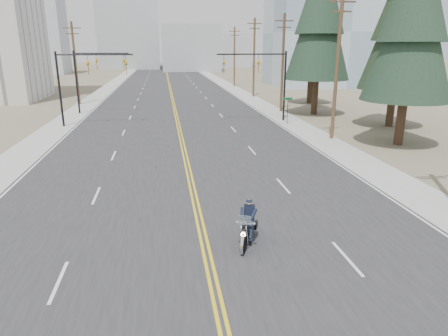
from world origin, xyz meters
The scene contains 24 objects.
road centered at (0.00, 70.00, 0.01)m, with size 20.00×200.00×0.01m, color #303033.
sidewalk_left centered at (-11.50, 70.00, 0.01)m, with size 3.00×200.00×0.01m, color #A5A5A0.
sidewalk_right centered at (11.50, 70.00, 0.01)m, with size 3.00×200.00×0.01m, color #A5A5A0.
traffic_mast_left centered at (-8.98, 32.00, 4.94)m, with size 7.10×0.26×7.00m.
traffic_mast_right centered at (8.98, 32.00, 4.94)m, with size 7.10×0.26×7.00m.
traffic_mast_far centered at (-9.31, 40.00, 4.87)m, with size 6.10×0.26×7.00m.
street_sign centered at (10.80, 30.00, 1.80)m, with size 0.90×0.06×2.62m.
utility_pole_b centered at (12.50, 23.00, 5.98)m, with size 2.20×0.30×11.50m.
utility_pole_c centered at (12.50, 38.00, 5.73)m, with size 2.20×0.30×11.00m.
utility_pole_d centered at (12.50, 53.00, 5.98)m, with size 2.20×0.30×11.50m.
utility_pole_e centered at (12.50, 70.00, 5.73)m, with size 2.20×0.30×11.00m.
utility_pole_left centered at (-12.50, 48.00, 5.48)m, with size 2.20×0.30×10.50m.
glass_building centered at (32.00, 70.00, 10.00)m, with size 24.00×16.00×20.00m, color #9EB5CC.
haze_bldg_a centered at (-35.00, 115.00, 11.00)m, with size 14.00×12.00×22.00m, color #B7BCC6.
haze_bldg_b centered at (8.00, 125.00, 7.00)m, with size 18.00×14.00×14.00m, color #ADB2B7.
haze_bldg_c centered at (40.00, 110.00, 9.00)m, with size 16.00×12.00×18.00m, color #B7BCC6.
haze_bldg_d centered at (-12.00, 140.00, 13.00)m, with size 20.00×15.00×26.00m, color #ADB2B7.
haze_bldg_e centered at (25.00, 150.00, 6.00)m, with size 14.00×14.00×12.00m, color #B7BCC6.
haze_bldg_f centered at (-50.00, 130.00, 8.00)m, with size 12.00×12.00×16.00m, color #ADB2B7.
motorcyclist centered at (1.66, 5.72, 0.87)m, with size 0.95×2.22×1.74m, color black, non-canonical shape.
conifer_near centered at (16.83, 20.21, 9.96)m, with size 6.56×6.56×17.35m.
conifer_mid centered at (20.22, 27.34, 10.26)m, with size 6.70×6.70×17.87m.
conifer_tall centered at (15.65, 35.39, 11.25)m, with size 7.05×7.05×19.59m.
conifer_far centered at (18.42, 44.47, 9.41)m, with size 6.12×6.12×16.40m.
Camera 1 is at (-1.36, -8.08, 7.38)m, focal length 32.00 mm.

